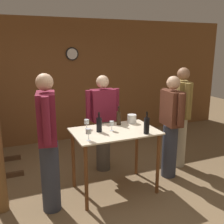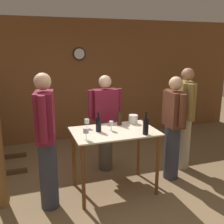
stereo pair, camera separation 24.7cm
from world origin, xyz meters
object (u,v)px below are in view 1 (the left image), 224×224
Objects in this scene: ice_bucket at (132,119)px; person_visitor_with_scarf at (171,125)px; person_visitor_bearded at (48,141)px; wine_glass_near_left at (88,132)px; wine_bottle_left at (119,118)px; wine_glass_near_right at (112,124)px; wine_bottle_center at (147,125)px; person_visitor_near_door at (181,115)px; wine_bottle_far_left at (99,124)px; wine_glass_near_center at (87,122)px; person_host at (103,122)px.

person_visitor_with_scarf reaches higher than ice_bucket.
person_visitor_with_scarf is at bearing 5.30° from person_visitor_bearded.
person_visitor_bearded is (-0.49, 0.12, -0.10)m from wine_glass_near_left.
ice_bucket is 1.40m from person_visitor_bearded.
wine_bottle_left reaches higher than wine_glass_near_right.
person_visitor_near_door is (1.05, 0.62, -0.12)m from wine_bottle_center.
wine_glass_near_left is 0.09× the size of person_visitor_bearded.
wine_bottle_far_left is 1.65m from person_visitor_near_door.
wine_bottle_left is 1.18m from person_visitor_bearded.
wine_bottle_far_left reaches higher than wine_glass_near_center.
wine_bottle_far_left is 1.99× the size of wine_glass_near_right.
wine_glass_near_left is (-0.82, 0.05, 0.00)m from wine_bottle_center.
wine_bottle_far_left is 0.16× the size of person_visitor_near_door.
wine_bottle_left is 2.07× the size of wine_glass_near_right.
wine_bottle_far_left is 0.76m from person_host.
wine_bottle_center is 0.82m from wine_glass_near_left.
ice_bucket is at bearing 84.98° from wine_bottle_center.
person_visitor_near_door reaches higher than wine_bottle_left.
person_host is at bearing 79.39° from wine_glass_near_right.
person_host reaches higher than ice_bucket.
person_host is (-0.31, 0.47, -0.13)m from ice_bucket.
person_host reaches higher than wine_bottle_center.
person_visitor_bearded reaches higher than person_host.
wine_bottle_left reaches higher than ice_bucket.
wine_bottle_left is 0.95× the size of wine_bottle_center.
person_host is 1.36m from person_visitor_near_door.
person_visitor_bearded reaches higher than wine_bottle_left.
wine_glass_near_left is 1.15× the size of ice_bucket.
person_visitor_bearded is (-1.31, 0.17, -0.10)m from wine_bottle_center.
wine_glass_near_right is 1.48m from person_visitor_near_door.
person_visitor_near_door reaches higher than person_visitor_with_scarf.
wine_glass_near_center is 0.74m from ice_bucket.
wine_bottle_center is at bearing -37.51° from wine_glass_near_right.
ice_bucket is 0.08× the size of person_host.
person_visitor_bearded is at bearing 165.75° from wine_glass_near_left.
wine_glass_near_right is at bearing 30.88° from wine_glass_near_left.
person_visitor_bearded is (-0.92, -0.13, -0.08)m from wine_glass_near_right.
wine_glass_near_center is 0.08× the size of person_visitor_with_scarf.
wine_glass_near_center is at bearing 30.34° from person_visitor_bearded.
person_visitor_bearded is (-1.12, -0.35, -0.09)m from wine_bottle_left.
wine_bottle_center is at bearing -151.86° from person_visitor_with_scarf.
wine_bottle_far_left reaches higher than ice_bucket.
person_host is at bearing 38.29° from person_visitor_bearded.
person_host is 1.12m from person_visitor_with_scarf.
person_visitor_with_scarf is at bearing 28.14° from wine_bottle_center.
ice_bucket is at bearing 2.51° from wine_bottle_left.
person_visitor_with_scarf is at bearing -11.31° from wine_bottle_left.
person_visitor_with_scarf is (1.23, 0.02, -0.17)m from wine_bottle_far_left.
wine_bottle_center is 0.49m from wine_glass_near_right.
person_visitor_bearded is at bearing -149.66° from wine_glass_near_center.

